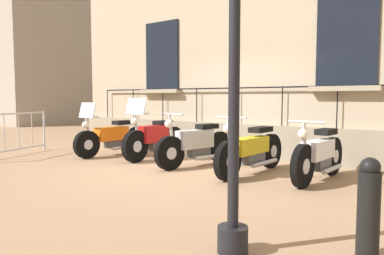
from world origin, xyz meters
name	(u,v)px	position (x,y,z in m)	size (l,w,h in m)	color
ground_plane	(183,169)	(0.00, 0.00, 0.00)	(60.00, 60.00, 0.00)	#9E7A5B
motorcycle_orange	(112,137)	(-0.33, -2.50, 0.43)	(2.17, 0.68, 1.29)	black
motorcycle_red	(154,139)	(-0.54, -1.29, 0.46)	(1.99, 0.64, 1.39)	black
motorcycle_silver	(196,145)	(-0.40, 0.03, 0.44)	(2.06, 0.70, 1.10)	black
motorcycle_yellow	(251,151)	(-0.37, 1.31, 0.43)	(2.22, 0.59, 1.09)	black
motorcycle_white	(319,156)	(-0.55, 2.50, 0.43)	(2.00, 0.60, 1.04)	black
lamppost	(235,32)	(2.83, 2.88, 1.97)	(0.29, 0.29, 3.76)	black
crowd_barrier	(12,133)	(1.28, -4.23, 0.57)	(2.13, 0.74, 1.05)	#B7B7BF
bollard	(369,207)	(2.17, 3.86, 0.44)	(0.19, 0.19, 0.88)	black
distant_building	(30,4)	(-5.70, -15.66, 6.64)	(5.02, 5.80, 13.29)	#9E9384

